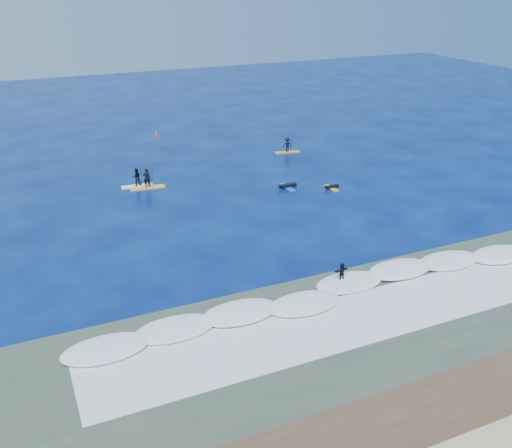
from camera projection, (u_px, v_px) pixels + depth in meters
name	position (u px, v px, depth m)	size (l,w,h in m)	color
ground	(274.00, 232.00, 44.94)	(160.00, 160.00, 0.00)	#030F48
wet_sand_strip	(470.00, 406.00, 27.02)	(90.00, 5.00, 0.08)	#462F20
shallow_water	(377.00, 324.00, 33.27)	(90.00, 13.00, 0.01)	#324535
breaking_wave	(341.00, 291.00, 36.60)	(40.00, 6.00, 0.30)	white
whitewater	(367.00, 315.00, 34.10)	(34.00, 5.00, 0.02)	silver
sup_paddler_left	(147.00, 181.00, 53.55)	(3.33, 1.08, 2.30)	yellow
sup_paddler_center	(137.00, 179.00, 53.94)	(3.02, 0.97, 2.09)	white
sup_paddler_right	(287.00, 146.00, 63.97)	(2.92, 1.25, 1.99)	gold
prone_paddler_near	(331.00, 187.00, 53.69)	(1.50, 1.90, 0.40)	gold
prone_paddler_far	(287.00, 186.00, 53.85)	(1.89, 2.40, 0.50)	#1658A8
wave_surfer	(342.00, 273.00, 37.37)	(1.75, 0.59, 1.24)	silver
marker_buoy	(156.00, 134.00, 70.30)	(0.30, 0.30, 0.72)	#F45B15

